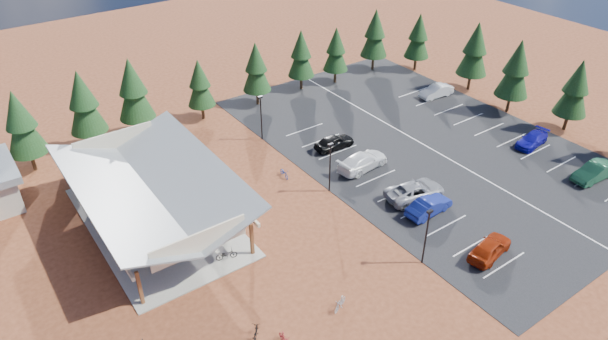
# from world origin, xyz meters

# --- Properties ---
(ground) EXTENTS (140.00, 140.00, 0.00)m
(ground) POSITION_xyz_m (0.00, 0.00, 0.00)
(ground) COLOR #5B2B18
(ground) RESTS_ON ground
(asphalt_lot) EXTENTS (27.00, 44.00, 0.04)m
(asphalt_lot) POSITION_xyz_m (18.50, 3.00, 0.02)
(asphalt_lot) COLOR black
(asphalt_lot) RESTS_ON ground
(concrete_pad) EXTENTS (10.60, 18.60, 0.10)m
(concrete_pad) POSITION_xyz_m (-10.00, 7.00, 0.05)
(concrete_pad) COLOR gray
(concrete_pad) RESTS_ON ground
(bike_pavilion) EXTENTS (11.65, 19.40, 4.97)m
(bike_pavilion) POSITION_xyz_m (-10.00, 7.00, 3.82)
(bike_pavilion) COLOR #583319
(bike_pavilion) RESTS_ON concrete_pad
(lamp_post_0) EXTENTS (0.50, 0.25, 5.14)m
(lamp_post_0) POSITION_xyz_m (5.00, -10.00, 2.98)
(lamp_post_0) COLOR black
(lamp_post_0) RESTS_ON ground
(lamp_post_1) EXTENTS (0.50, 0.25, 5.14)m
(lamp_post_1) POSITION_xyz_m (5.00, 2.00, 2.98)
(lamp_post_1) COLOR black
(lamp_post_1) RESTS_ON ground
(lamp_post_2) EXTENTS (0.50, 0.25, 5.14)m
(lamp_post_2) POSITION_xyz_m (5.00, 14.00, 2.98)
(lamp_post_2) COLOR black
(lamp_post_2) RESTS_ON ground
(trash_bin_0) EXTENTS (0.60, 0.60, 0.90)m
(trash_bin_0) POSITION_xyz_m (-2.49, 4.25, 0.45)
(trash_bin_0) COLOR #4E361C
(trash_bin_0) RESTS_ON ground
(trash_bin_1) EXTENTS (0.60, 0.60, 0.90)m
(trash_bin_1) POSITION_xyz_m (-2.38, 5.92, 0.45)
(trash_bin_1) COLOR #4E361C
(trash_bin_1) RESTS_ON ground
(pine_1) EXTENTS (3.70, 3.70, 8.63)m
(pine_1) POSITION_xyz_m (-16.68, 21.90, 5.27)
(pine_1) COLOR #382314
(pine_1) RESTS_ON ground
(pine_2) EXTENTS (3.78, 3.78, 8.80)m
(pine_2) POSITION_xyz_m (-10.55, 22.78, 5.37)
(pine_2) COLOR #382314
(pine_2) RESTS_ON ground
(pine_3) EXTENTS (3.85, 3.85, 8.97)m
(pine_3) POSITION_xyz_m (-5.41, 22.62, 5.48)
(pine_3) COLOR #382314
(pine_3) RESTS_ON ground
(pine_4) EXTENTS (3.12, 3.12, 7.28)m
(pine_4) POSITION_xyz_m (1.99, 22.16, 4.44)
(pine_4) COLOR #382314
(pine_4) RESTS_ON ground
(pine_5) EXTENTS (3.39, 3.39, 7.89)m
(pine_5) POSITION_xyz_m (9.11, 21.66, 4.82)
(pine_5) COLOR #382314
(pine_5) RESTS_ON ground
(pine_6) EXTENTS (3.36, 3.36, 7.82)m
(pine_6) POSITION_xyz_m (16.00, 22.22, 4.77)
(pine_6) COLOR #382314
(pine_6) RESTS_ON ground
(pine_7) EXTENTS (3.21, 3.21, 7.48)m
(pine_7) POSITION_xyz_m (20.85, 21.34, 4.56)
(pine_7) COLOR #382314
(pine_7) RESTS_ON ground
(pine_8) EXTENTS (3.64, 3.64, 8.47)m
(pine_8) POSITION_xyz_m (27.83, 21.77, 5.18)
(pine_8) COLOR #382314
(pine_8) RESTS_ON ground
(pine_10) EXTENTS (3.56, 3.56, 8.29)m
(pine_10) POSITION_xyz_m (33.93, -3.81, 5.06)
(pine_10) COLOR #382314
(pine_10) RESTS_ON ground
(pine_11) EXTENTS (3.82, 3.82, 8.90)m
(pine_11) POSITION_xyz_m (32.36, 2.73, 5.44)
(pine_11) COLOR #382314
(pine_11) RESTS_ON ground
(pine_12) EXTENTS (3.81, 3.81, 8.88)m
(pine_12) POSITION_xyz_m (33.58, 9.66, 5.42)
(pine_12) COLOR #382314
(pine_12) RESTS_ON ground
(pine_13) EXTENTS (3.39, 3.39, 7.91)m
(pine_13) POSITION_xyz_m (32.58, 18.31, 4.83)
(pine_13) COLOR #382314
(pine_13) RESTS_ON ground
(bike_0) EXTENTS (1.85, 0.85, 0.94)m
(bike_0) POSITION_xyz_m (-10.80, 1.52, 0.57)
(bike_0) COLOR black
(bike_0) RESTS_ON concrete_pad
(bike_1) EXTENTS (1.82, 0.58, 1.08)m
(bike_1) POSITION_xyz_m (-10.96, 5.33, 0.64)
(bike_1) COLOR #96989E
(bike_1) RESTS_ON concrete_pad
(bike_2) EXTENTS (1.61, 0.78, 0.81)m
(bike_2) POSITION_xyz_m (-11.55, 8.85, 0.51)
(bike_2) COLOR navy
(bike_2) RESTS_ON concrete_pad
(bike_3) EXTENTS (1.55, 0.57, 0.91)m
(bike_3) POSITION_xyz_m (-12.49, 13.01, 0.56)
(bike_3) COLOR maroon
(bike_3) RESTS_ON concrete_pad
(bike_4) EXTENTS (1.83, 1.08, 0.91)m
(bike_4) POSITION_xyz_m (-7.43, -0.80, 0.55)
(bike_4) COLOR black
(bike_4) RESTS_ON concrete_pad
(bike_5) EXTENTS (1.83, 0.53, 1.10)m
(bike_5) POSITION_xyz_m (-6.38, 2.87, 0.65)
(bike_5) COLOR gray
(bike_5) RESTS_ON concrete_pad
(bike_6) EXTENTS (1.92, 1.14, 0.95)m
(bike_6) POSITION_xyz_m (-6.88, 7.00, 0.58)
(bike_6) COLOR navy
(bike_6) RESTS_ON concrete_pad
(bike_7) EXTENTS (1.72, 1.00, 1.00)m
(bike_7) POSITION_xyz_m (-7.78, 12.83, 0.60)
(bike_7) COLOR maroon
(bike_7) RESTS_ON concrete_pad
(bike_11) EXTENTS (0.47, 1.49, 0.89)m
(bike_11) POSITION_xyz_m (-8.22, -10.30, 0.44)
(bike_11) COLOR maroon
(bike_11) RESTS_ON ground
(bike_12) EXTENTS (1.46, 1.65, 0.86)m
(bike_12) POSITION_xyz_m (-9.55, -8.73, 0.43)
(bike_12) COLOR black
(bike_12) RESTS_ON ground
(bike_13) EXTENTS (1.66, 1.07, 0.97)m
(bike_13) POSITION_xyz_m (-3.27, -9.97, 0.49)
(bike_13) COLOR gray
(bike_13) RESTS_ON ground
(bike_14) EXTENTS (0.79, 1.72, 0.87)m
(bike_14) POSITION_xyz_m (2.89, 6.48, 0.43)
(bike_14) COLOR navy
(bike_14) RESTS_ON ground
(car_0) EXTENTS (4.87, 2.67, 1.57)m
(car_0) POSITION_xyz_m (9.92, -12.52, 0.83)
(car_0) COLOR maroon
(car_0) RESTS_ON asphalt_lot
(car_1) EXTENTS (4.74, 1.86, 1.54)m
(car_1) POSITION_xyz_m (10.02, -5.83, 0.81)
(car_1) COLOR navy
(car_1) RESTS_ON asphalt_lot
(car_2) EXTENTS (6.06, 3.51, 1.59)m
(car_2) POSITION_xyz_m (10.65, -3.49, 0.83)
(car_2) COLOR gray
(car_2) RESTS_ON asphalt_lot
(car_3) EXTENTS (5.91, 2.87, 1.66)m
(car_3) POSITION_xyz_m (10.08, 3.17, 0.87)
(car_3) COLOR white
(car_3) RESTS_ON asphalt_lot
(car_4) EXTENTS (4.46, 1.89, 1.51)m
(car_4) POSITION_xyz_m (10.19, 7.90, 0.79)
(car_4) COLOR black
(car_4) RESTS_ON asphalt_lot
(car_5) EXTENTS (5.11, 2.10, 1.65)m
(car_5) POSITION_xyz_m (27.05, -11.25, 0.86)
(car_5) COLOR #1B5032
(car_5) RESTS_ON asphalt_lot
(car_7) EXTENTS (4.81, 2.50, 1.33)m
(car_7) POSITION_xyz_m (27.77, -3.84, 0.71)
(car_7) COLOR #100C9B
(car_7) RESTS_ON asphalt_lot
(car_9) EXTENTS (4.65, 1.96, 1.49)m
(car_9) POSITION_xyz_m (28.44, 10.48, 0.79)
(car_9) COLOR silver
(car_9) RESTS_ON asphalt_lot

